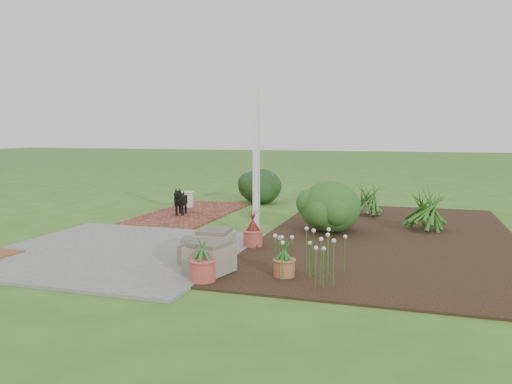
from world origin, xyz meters
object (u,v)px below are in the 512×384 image
(stone_trough_near, at_px, (210,259))
(cream_ceramic_urn, at_px, (188,199))
(black_dog, at_px, (180,200))
(evergreen_shrub, at_px, (330,206))

(stone_trough_near, height_order, cream_ceramic_urn, cream_ceramic_urn)
(stone_trough_near, distance_m, black_dog, 4.40)
(black_dog, height_order, cream_ceramic_urn, black_dog)
(cream_ceramic_urn, bearing_deg, evergreen_shrub, -26.90)
(cream_ceramic_urn, bearing_deg, stone_trough_near, -62.16)
(black_dog, xyz_separation_m, evergreen_shrub, (3.23, -0.74, 0.12))
(black_dog, distance_m, cream_ceramic_urn, 1.13)
(stone_trough_near, bearing_deg, evergreen_shrub, 71.89)
(cream_ceramic_urn, distance_m, evergreen_shrub, 4.00)
(black_dog, distance_m, evergreen_shrub, 3.32)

